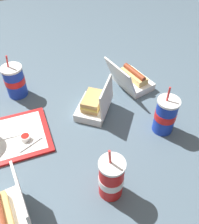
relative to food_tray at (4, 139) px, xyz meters
The scene contains 11 objects.
ground_plane 0.38m from the food_tray, behind, with size 3.20×3.20×0.00m, color #4C6070.
food_tray is the anchor object (origin of this frame).
ketchup_cup 0.10m from the food_tray, 155.01° to the left, with size 0.04×0.04×0.02m.
napkin_stack 0.05m from the food_tray, 127.72° to the right, with size 0.10×0.10×0.00m, color white.
plastic_fork 0.12m from the food_tray, 143.53° to the left, with size 0.11×0.01×0.01m, color white.
clamshell_hotdog_back 0.36m from the food_tray, 86.34° to the left, with size 0.17×0.21×0.18m.
clamshell_sandwich_front 0.41m from the food_tray, behind, with size 0.21×0.22×0.17m.
clamshell_hotdog_right 0.67m from the food_tray, 167.81° to the right, with size 0.22×0.23×0.16m.
soda_cup_front 0.50m from the food_tray, 131.55° to the left, with size 0.09×0.09×0.23m.
soda_cup_left 0.31m from the food_tray, 108.82° to the right, with size 0.10×0.10×0.22m.
soda_cup_center 0.68m from the food_tray, 164.58° to the left, with size 0.09×0.09×0.23m.
Camera 1 is at (0.24, 0.70, 0.82)m, focal length 40.00 mm.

